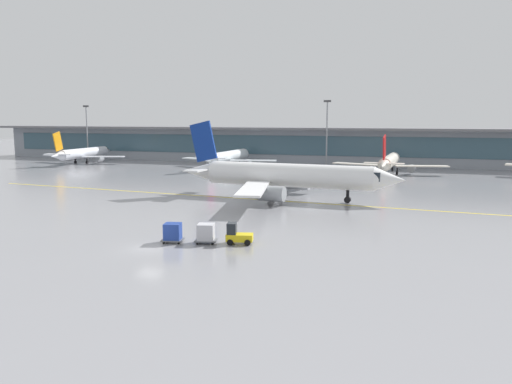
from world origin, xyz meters
TOP-DOWN VIEW (x-y plane):
  - ground_plane at (0.00, 0.00)m, footprint 400.00×400.00m
  - taxiway_centreline_stripe at (5.37, 30.81)m, footprint 109.71×8.71m
  - terminal_concourse at (0.00, 94.19)m, footprint 206.06×11.00m
  - gate_airplane_0 at (-62.57, 75.73)m, footprint 24.72×26.55m
  - gate_airplane_1 at (-20.96, 76.42)m, footprint 25.07×26.94m
  - gate_airplane_2 at (17.59, 74.10)m, footprint 24.98×26.87m
  - taxiing_regional_jet at (4.92, 32.85)m, footprint 35.68×33.08m
  - baggage_tug at (7.37, 4.24)m, footprint 2.85×2.10m
  - cargo_dolly_lead at (4.33, 3.54)m, footprint 2.41×2.03m
  - cargo_dolly_trailing at (1.08, 2.78)m, footprint 2.41×2.03m
  - apron_light_mast_0 at (-67.57, 84.65)m, footprint 1.80×0.36m
  - apron_light_mast_1 at (1.65, 85.25)m, footprint 1.80×0.36m

SIDE VIEW (x-z plane):
  - ground_plane at x=0.00m, z-range 0.00..0.00m
  - taxiway_centreline_stripe at x=5.37m, z-range 0.00..0.01m
  - baggage_tug at x=7.37m, z-range -0.16..1.94m
  - cargo_dolly_lead at x=4.33m, z-range 0.08..2.02m
  - cargo_dolly_trailing at x=1.08m, z-range 0.08..2.02m
  - gate_airplane_0 at x=-62.57m, z-range -1.76..7.04m
  - gate_airplane_2 at x=17.59m, z-range -1.78..7.12m
  - gate_airplane_1 at x=-20.96m, z-range -1.79..7.14m
  - taxiing_regional_jet at x=4.92m, z-range -2.36..9.45m
  - terminal_concourse at x=0.00m, z-range 0.12..9.72m
  - apron_light_mast_0 at x=-67.57m, z-range 0.70..16.34m
  - apron_light_mast_1 at x=1.65m, z-range 0.70..17.16m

